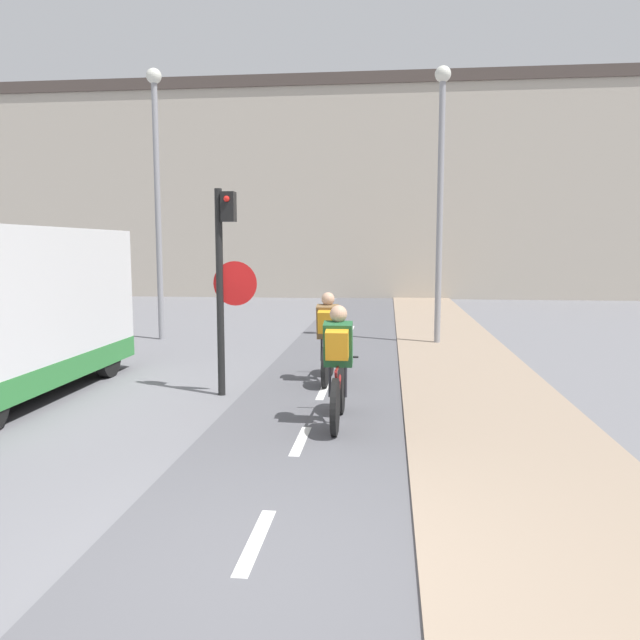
% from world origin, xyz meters
% --- Properties ---
extents(ground_plane, '(120.00, 120.00, 0.00)m').
position_xyz_m(ground_plane, '(0.00, 0.00, 0.00)').
color(ground_plane, slate).
extents(bike_lane, '(2.45, 60.00, 0.02)m').
position_xyz_m(bike_lane, '(0.00, 0.01, 0.01)').
color(bike_lane, '#56565B').
rests_on(bike_lane, ground_plane).
extents(sidewalk_strip, '(2.40, 60.00, 0.05)m').
position_xyz_m(sidewalk_strip, '(2.42, 0.00, 0.03)').
color(sidewalk_strip, gray).
rests_on(sidewalk_strip, ground_plane).
extents(building_row_background, '(60.00, 5.20, 9.56)m').
position_xyz_m(building_row_background, '(0.00, 25.75, 4.79)').
color(building_row_background, '#B2A899').
rests_on(building_row_background, ground_plane).
extents(traffic_light_pole, '(0.67, 0.25, 3.13)m').
position_xyz_m(traffic_light_pole, '(-1.45, 5.19, 1.94)').
color(traffic_light_pole, black).
rests_on(traffic_light_pole, ground_plane).
extents(street_lamp_far, '(0.36, 0.36, 6.43)m').
position_xyz_m(street_lamp_far, '(-4.55, 10.70, 3.96)').
color(street_lamp_far, gray).
rests_on(street_lamp_far, ground_plane).
extents(street_lamp_sidewalk, '(0.36, 0.36, 6.26)m').
position_xyz_m(street_lamp_sidewalk, '(2.15, 10.61, 3.87)').
color(street_lamp_sidewalk, gray).
rests_on(street_lamp_sidewalk, ground_plane).
extents(cyclist_near, '(0.46, 1.72, 1.54)m').
position_xyz_m(cyclist_near, '(0.38, 3.76, 0.73)').
color(cyclist_near, black).
rests_on(cyclist_near, ground_plane).
extents(cyclist_far, '(0.46, 1.68, 1.52)m').
position_xyz_m(cyclist_far, '(0.00, 6.27, 0.72)').
color(cyclist_far, black).
rests_on(cyclist_far, ground_plane).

